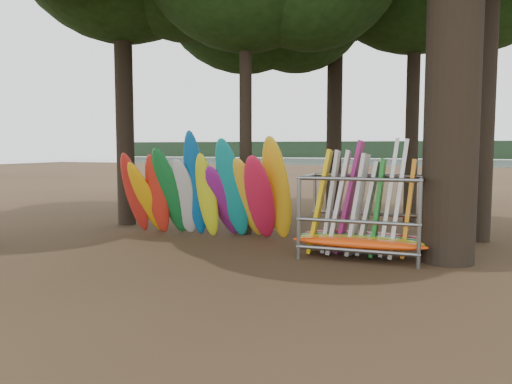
% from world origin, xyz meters
% --- Properties ---
extents(ground, '(120.00, 120.00, 0.00)m').
position_xyz_m(ground, '(0.00, 0.00, 0.00)').
color(ground, '#47331E').
rests_on(ground, ground).
extents(lake, '(160.00, 160.00, 0.00)m').
position_xyz_m(lake, '(0.00, 60.00, 0.00)').
color(lake, gray).
rests_on(lake, ground).
extents(far_shore, '(160.00, 4.00, 4.00)m').
position_xyz_m(far_shore, '(0.00, 110.00, 2.00)').
color(far_shore, black).
rests_on(far_shore, ground).
extents(kayak_row, '(5.31, 2.06, 3.21)m').
position_xyz_m(kayak_row, '(-2.26, 1.78, 1.26)').
color(kayak_row, red).
rests_on(kayak_row, ground).
extents(storage_rack, '(3.14, 1.51, 2.83)m').
position_xyz_m(storage_rack, '(2.31, 0.78, 0.93)').
color(storage_rack, slate).
rests_on(storage_rack, ground).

